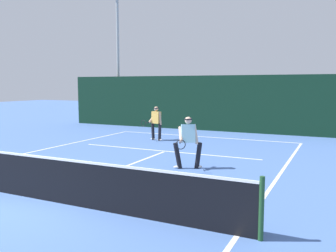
# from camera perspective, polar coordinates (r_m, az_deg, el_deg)

# --- Properties ---
(ground_plane) EXTENTS (80.00, 80.00, 0.00)m
(ground_plane) POSITION_cam_1_polar(r_m,az_deg,el_deg) (8.85, -19.84, -10.88)
(ground_plane) COLOR #486CAE
(court_line_baseline_far) EXTENTS (9.20, 0.10, 0.01)m
(court_line_baseline_far) POSITION_cam_1_polar(r_m,az_deg,el_deg) (18.03, 5.71, -1.71)
(court_line_baseline_far) COLOR white
(court_line_baseline_far) RESTS_ON ground_plane
(court_line_sideline_right) EXTENTS (0.10, 21.81, 0.01)m
(court_line_sideline_right) POSITION_cam_1_polar(r_m,az_deg,el_deg) (6.58, 10.91, -16.76)
(court_line_sideline_right) COLOR white
(court_line_sideline_right) RESTS_ON ground_plane
(court_line_service) EXTENTS (7.50, 0.10, 0.01)m
(court_line_service) POSITION_cam_1_polar(r_m,az_deg,el_deg) (14.09, -0.37, -4.02)
(court_line_service) COLOR white
(court_line_service) RESTS_ON ground_plane
(court_line_centre) EXTENTS (0.10, 6.40, 0.01)m
(court_line_centre) POSITION_cam_1_polar(r_m,az_deg,el_deg) (11.23, -8.04, -6.83)
(court_line_centre) COLOR white
(court_line_centre) RESTS_ON ground_plane
(tennis_net) EXTENTS (10.09, 0.09, 1.10)m
(tennis_net) POSITION_cam_1_polar(r_m,az_deg,el_deg) (8.71, -19.98, -7.60)
(tennis_net) COLOR #1E4723
(tennis_net) RESTS_ON ground_plane
(player_near) EXTENTS (0.87, 1.01, 1.62)m
(player_near) POSITION_cam_1_polar(r_m,az_deg,el_deg) (11.11, 3.19, -2.27)
(player_near) COLOR black
(player_near) RESTS_ON ground_plane
(player_far) EXTENTS (0.88, 0.87, 1.59)m
(player_far) POSITION_cam_1_polar(r_m,az_deg,el_deg) (16.73, -1.92, 0.67)
(player_far) COLOR black
(player_far) RESTS_ON ground_plane
(tennis_ball) EXTENTS (0.07, 0.07, 0.07)m
(tennis_ball) POSITION_cam_1_polar(r_m,az_deg,el_deg) (10.97, -3.67, -6.94)
(tennis_ball) COLOR #D1E033
(tennis_ball) RESTS_ON ground_plane
(back_fence_windscreen) EXTENTS (19.77, 0.12, 3.11)m
(back_fence_windscreen) POSITION_cam_1_polar(r_m,az_deg,el_deg) (20.20, 8.17, 3.57)
(back_fence_windscreen) COLOR black
(back_fence_windscreen) RESTS_ON ground_plane
(light_pole) EXTENTS (0.55, 0.44, 8.50)m
(light_pole) POSITION_cam_1_polar(r_m,az_deg,el_deg) (24.21, -7.98, 12.53)
(light_pole) COLOR #9EA39E
(light_pole) RESTS_ON ground_plane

